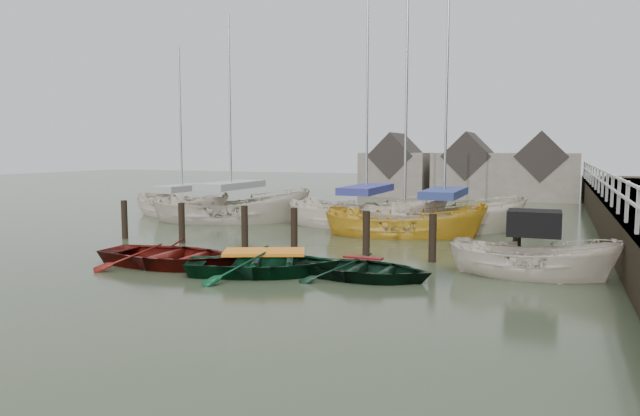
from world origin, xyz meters
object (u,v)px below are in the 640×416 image
at_px(rowboat_green, 265,274).
at_px(sailboat_c, 404,235).
at_px(sailboat_d, 444,230).
at_px(sailboat_e, 183,215).
at_px(rowboat_red, 171,266).
at_px(rowboat_dkgreen, 363,278).
at_px(sailboat_a, 232,220).
at_px(sailboat_b, 366,225).
at_px(motorboat, 532,273).

bearing_deg(rowboat_green, sailboat_c, -36.09).
relative_size(sailboat_d, sailboat_e, 1.39).
height_order(rowboat_red, rowboat_green, rowboat_red).
relative_size(rowboat_red, rowboat_dkgreen, 1.19).
distance_m(rowboat_red, sailboat_c, 9.24).
bearing_deg(sailboat_a, sailboat_c, -120.65).
height_order(sailboat_b, sailboat_d, sailboat_d).
distance_m(rowboat_dkgreen, sailboat_b, 9.80).
bearing_deg(sailboat_b, sailboat_c, -140.55).
bearing_deg(sailboat_a, sailboat_b, -105.43).
xyz_separation_m(rowboat_red, sailboat_e, (-6.93, 10.05, 0.06)).
bearing_deg(sailboat_c, rowboat_red, 139.30).
xyz_separation_m(sailboat_c, sailboat_e, (-11.54, 2.05, 0.05)).
xyz_separation_m(rowboat_red, sailboat_b, (2.48, 9.96, 0.06)).
height_order(motorboat, sailboat_d, sailboat_d).
relative_size(sailboat_b, sailboat_e, 1.23).
xyz_separation_m(sailboat_b, sailboat_d, (3.31, -0.27, 0.00)).
bearing_deg(motorboat, rowboat_dkgreen, 114.20).
distance_m(rowboat_green, sailboat_a, 11.26).
bearing_deg(rowboat_green, sailboat_e, 20.74).
bearing_deg(sailboat_b, motorboat, -145.67).
bearing_deg(rowboat_dkgreen, sailboat_a, 49.24).
xyz_separation_m(rowboat_green, sailboat_e, (-9.82, 9.97, 0.06)).
height_order(sailboat_b, sailboat_e, sailboat_b).
distance_m(sailboat_c, sailboat_e, 11.73).
relative_size(sailboat_a, sailboat_d, 0.82).
height_order(rowboat_red, sailboat_e, sailboat_e).
height_order(rowboat_dkgreen, sailboat_a, sailboat_a).
bearing_deg(rowboat_dkgreen, rowboat_red, 99.17).
distance_m(rowboat_green, rowboat_dkgreen, 2.58).
bearing_deg(rowboat_red, motorboat, -76.86).
distance_m(sailboat_c, sailboat_d, 2.05).
xyz_separation_m(rowboat_red, rowboat_green, (2.90, 0.08, 0.00)).
height_order(rowboat_green, rowboat_dkgreen, rowboat_green).
distance_m(motorboat, sailboat_e, 17.97).
xyz_separation_m(motorboat, sailboat_d, (-3.57, 7.25, -0.04)).
distance_m(motorboat, sailboat_a, 14.68).
relative_size(rowboat_red, sailboat_b, 0.37).
height_order(rowboat_green, sailboat_e, sailboat_e).
bearing_deg(rowboat_dkgreen, sailboat_d, 0.44).
height_order(rowboat_dkgreen, sailboat_b, sailboat_b).
bearing_deg(sailboat_b, sailboat_e, 81.31).
relative_size(rowboat_dkgreen, sailboat_c, 0.35).
distance_m(rowboat_green, sailboat_d, 10.03).
xyz_separation_m(motorboat, sailboat_c, (-4.73, 5.56, -0.09)).
bearing_deg(sailboat_c, sailboat_a, 70.88).
relative_size(motorboat, sailboat_d, 0.33).
xyz_separation_m(rowboat_green, sailboat_d, (2.88, 9.61, 0.07)).
xyz_separation_m(sailboat_a, sailboat_d, (9.45, 0.46, 0.01)).
distance_m(sailboat_b, sailboat_e, 9.40).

